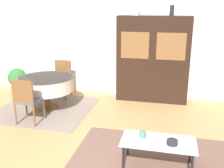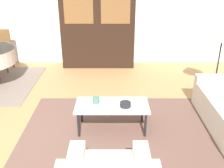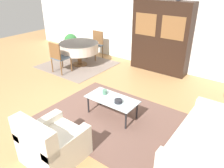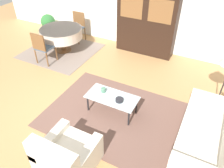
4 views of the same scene
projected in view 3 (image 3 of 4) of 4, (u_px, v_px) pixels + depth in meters
The scene contains 14 objects.
ground_plane at pixel (60, 109), 4.88m from camera, with size 14.00×14.00×0.00m, color tan.
wall_back at pixel (143, 22), 6.89m from camera, with size 10.00×0.06×2.70m.
area_rug at pixel (115, 119), 4.50m from camera, with size 2.94×2.17×0.01m.
dining_rug at pixel (78, 65), 7.28m from camera, with size 2.09×2.03×0.01m.
couch at pixel (210, 143), 3.41m from camera, with size 0.87×1.87×0.88m.
armchair at pixel (52, 144), 3.40m from camera, with size 0.83×0.85×0.85m.
coffee_table at pixel (112, 100), 4.47m from camera, with size 1.08×0.53×0.41m.
display_cabinet at pixel (161, 37), 6.42m from camera, with size 1.74×0.45×2.08m.
dining_table at pixel (79, 48), 7.04m from camera, with size 1.27×1.27×0.73m.
dining_chair_near at pixel (59, 56), 6.45m from camera, with size 0.44×0.44×0.94m.
dining_chair_far at pixel (96, 43), 7.68m from camera, with size 0.44×0.44×0.94m.
cup at pixel (105, 92), 4.60m from camera, with size 0.10×0.10×0.10m.
bowl at pixel (118, 101), 4.29m from camera, with size 0.16×0.16×0.07m.
potted_plant at pixel (71, 41), 8.47m from camera, with size 0.51×0.51×0.68m.
Camera 3 is at (3.40, -2.62, 2.66)m, focal length 35.00 mm.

